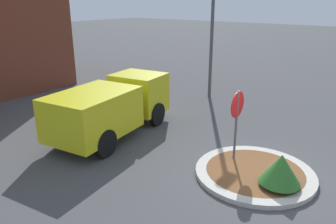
% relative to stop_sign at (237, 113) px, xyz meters
% --- Properties ---
extents(ground_plane, '(120.00, 120.00, 0.00)m').
position_rel_stop_sign_xyz_m(ground_plane, '(-0.35, -0.83, -1.59)').
color(ground_plane, '#474749').
extents(traffic_island, '(3.36, 3.36, 0.13)m').
position_rel_stop_sign_xyz_m(traffic_island, '(-0.35, -0.83, -1.52)').
color(traffic_island, '#BCB7AD').
rests_on(traffic_island, ground_plane).
extents(stop_sign, '(0.79, 0.07, 2.27)m').
position_rel_stop_sign_xyz_m(stop_sign, '(0.00, 0.00, 0.00)').
color(stop_sign, '#4C4C51').
rests_on(stop_sign, ground_plane).
extents(island_shrub, '(1.07, 1.07, 0.89)m').
position_rel_stop_sign_xyz_m(island_shrub, '(-0.72, -1.65, -0.96)').
color(island_shrub, brown).
rests_on(island_shrub, traffic_island).
extents(utility_truck, '(5.31, 2.65, 1.94)m').
position_rel_stop_sign_xyz_m(utility_truck, '(-0.71, 4.55, -0.48)').
color(utility_truck, gold).
rests_on(utility_truck, ground_plane).
extents(light_pole, '(0.70, 0.30, 7.11)m').
position_rel_stop_sign_xyz_m(light_pole, '(5.85, 4.27, 2.53)').
color(light_pole, '#4C4C51').
rests_on(light_pole, ground_plane).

